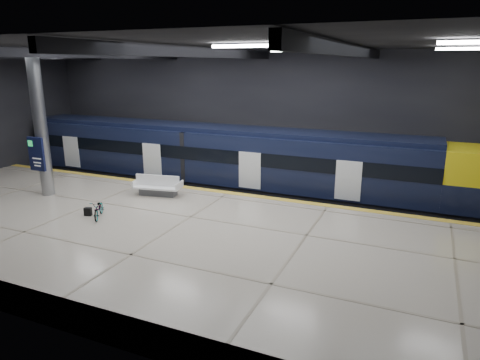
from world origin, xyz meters
The scene contains 10 objects.
ground centered at (0.00, 0.00, 0.00)m, with size 30.00×30.00×0.00m, color black.
room_shell centered at (0.00, 0.00, 5.72)m, with size 30.10×16.10×8.05m.
platform centered at (0.00, -2.50, 0.55)m, with size 30.00×11.00×1.10m, color #BFB3A1.
safety_strip centered at (0.00, 2.75, 1.11)m, with size 30.00×0.40×0.01m, color gold.
rails centered at (0.00, 5.50, 0.08)m, with size 30.00×1.52×0.16m.
train centered at (-0.60, 5.50, 2.06)m, with size 29.40×2.84×3.79m.
bench centered at (-2.97, 1.02, 1.46)m, with size 2.43×1.34×1.01m.
bicycle centered at (-3.44, -2.60, 1.48)m, with size 0.51×1.46×0.77m, color #99999E.
pannier_bag centered at (-4.04, -2.60, 1.28)m, with size 0.30×0.18×0.35m, color black.
info_column centered at (-8.00, -1.03, 4.46)m, with size 0.90×0.78×6.90m.
Camera 1 is at (8.65, -15.67, 7.34)m, focal length 32.00 mm.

